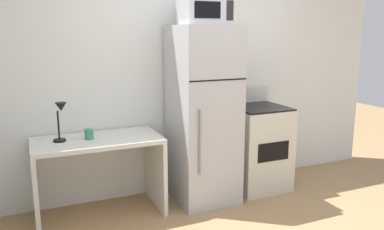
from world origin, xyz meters
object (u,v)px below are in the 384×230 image
at_px(desk, 98,162).
at_px(coffee_mug, 89,134).
at_px(desk_lamp, 60,115).
at_px(microwave, 205,11).
at_px(refrigerator, 203,115).
at_px(oven_range, 257,147).

bearing_deg(desk, coffee_mug, 175.54).
relative_size(desk_lamp, microwave, 0.77).
xyz_separation_m(refrigerator, microwave, (0.00, -0.02, 1.02)).
xyz_separation_m(coffee_mug, oven_range, (1.81, -0.01, -0.33)).
height_order(desk_lamp, microwave, microwave).
xyz_separation_m(desk_lamp, oven_range, (2.04, -0.02, -0.52)).
relative_size(desk, desk_lamp, 3.28).
relative_size(desk, oven_range, 1.05).
relative_size(coffee_mug, microwave, 0.21).
xyz_separation_m(coffee_mug, microwave, (1.13, -0.06, 1.11)).
relative_size(coffee_mug, oven_range, 0.09).
bearing_deg(coffee_mug, refrigerator, -1.97).
xyz_separation_m(coffee_mug, refrigerator, (1.13, -0.04, 0.09)).
relative_size(desk_lamp, coffee_mug, 3.72).
xyz_separation_m(microwave, oven_range, (0.68, 0.05, -1.44)).
bearing_deg(coffee_mug, oven_range, -0.20).
distance_m(coffee_mug, microwave, 1.58).
relative_size(refrigerator, oven_range, 1.61).
distance_m(desk, coffee_mug, 0.28).
bearing_deg(microwave, desk_lamp, 176.72).
height_order(refrigerator, oven_range, refrigerator).
height_order(desk, oven_range, oven_range).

